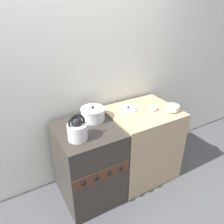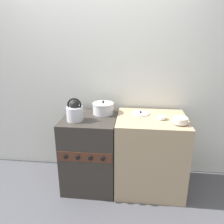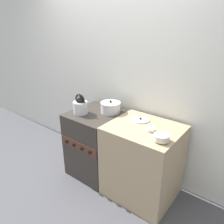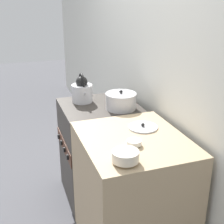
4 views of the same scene
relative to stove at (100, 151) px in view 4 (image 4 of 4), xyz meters
The scene contains 9 objects.
ground_plane 0.53m from the stove, 90.00° to the right, with size 12.00×12.00×0.00m, color #4C4C51.
wall_back 0.92m from the stove, 90.00° to the left, with size 7.00×0.06×2.50m.
stove is the anchor object (origin of this frame).
counter 0.69m from the stove, ahead, with size 0.76×0.65×0.87m.
kettle 0.55m from the stove, 139.91° to the right, with size 0.22×0.18×0.25m.
cooking_pot 0.53m from the stove, 45.87° to the left, with size 0.25×0.25×0.16m.
enamel_bowl 1.08m from the stove, ahead, with size 0.15×0.15×0.07m.
small_ceramic_bowl 0.91m from the stove, ahead, with size 0.09×0.09×0.04m.
loose_pot_lid 0.73m from the stove, 13.45° to the left, with size 0.20×0.20×0.03m.
Camera 4 is at (2.32, -0.39, 1.74)m, focal length 50.00 mm.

